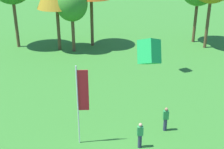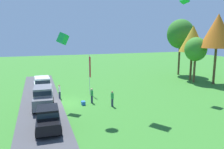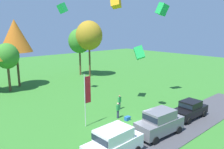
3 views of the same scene
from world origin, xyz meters
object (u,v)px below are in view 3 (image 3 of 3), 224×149
at_px(car_suv_far_end, 113,142).
at_px(person_watching_sky, 118,110).
at_px(kite_box_trailing_tail, 116,1).
at_px(tree_left_of_center, 89,36).
at_px(kite_box_near_flag, 162,9).
at_px(cooler_box, 127,118).
at_px(kite_box_low_drifter, 139,53).
at_px(tree_center_back, 79,41).
at_px(car_sedan_near_entrance, 190,109).
at_px(person_on_lawn, 119,102).
at_px(tree_far_right, 7,56).
at_px(flag_banner, 87,93).
at_px(kite_box_topmost, 62,8).
at_px(tree_far_left, 15,36).
at_px(person_beside_suv, 119,129).
at_px(car_suv_mid_row, 160,122).

height_order(car_suv_far_end, person_watching_sky, car_suv_far_end).
bearing_deg(person_watching_sky, kite_box_trailing_tail, 51.42).
distance_m(tree_left_of_center, kite_box_near_flag, 17.32).
height_order(cooler_box, kite_box_trailing_tail, kite_box_trailing_tail).
xyz_separation_m(tree_left_of_center, kite_box_low_drifter, (-10.28, -21.88, -0.76)).
bearing_deg(tree_left_of_center, tree_center_back, 107.75).
relative_size(car_sedan_near_entrance, kite_box_low_drifter, 4.26).
xyz_separation_m(person_on_lawn, kite_box_low_drifter, (-2.11, -4.72, 6.34)).
bearing_deg(car_sedan_near_entrance, tree_far_right, 115.15).
xyz_separation_m(flag_banner, kite_box_trailing_tail, (5.94, 2.46, 9.06)).
height_order(person_on_lawn, flag_banner, flag_banner).
bearing_deg(tree_far_right, car_suv_far_end, -89.99).
height_order(tree_center_back, cooler_box, tree_center_back).
xyz_separation_m(car_sedan_near_entrance, kite_box_topmost, (-5.31, 16.45, 10.95)).
xyz_separation_m(tree_far_left, kite_box_trailing_tail, (5.67, -17.24, 4.17)).
bearing_deg(tree_center_back, tree_far_right, -168.61).
bearing_deg(kite_box_trailing_tail, flag_banner, -157.49).
bearing_deg(tree_far_right, car_sedan_near_entrance, -64.85).
distance_m(person_on_lawn, flag_banner, 6.00).
relative_size(tree_left_of_center, kite_box_topmost, 9.12).
xyz_separation_m(tree_left_of_center, kite_box_near_flag, (-0.30, -16.89, 3.82)).
distance_m(car_sedan_near_entrance, tree_far_left, 27.81).
bearing_deg(cooler_box, person_on_lawn, 61.17).
xyz_separation_m(car_sedan_near_entrance, person_on_lawn, (-3.76, 6.81, -0.16)).
relative_size(person_on_lawn, kite_box_topmost, 1.44).
bearing_deg(kite_box_trailing_tail, car_suv_far_end, -133.18).
height_order(person_beside_suv, tree_left_of_center, tree_left_of_center).
bearing_deg(kite_box_near_flag, car_sedan_near_entrance, -120.07).
relative_size(car_sedan_near_entrance, person_on_lawn, 2.61).
height_order(person_beside_suv, person_watching_sky, same).
height_order(tree_center_back, kite_box_near_flag, kite_box_near_flag).
height_order(flag_banner, kite_box_low_drifter, kite_box_low_drifter).
bearing_deg(kite_box_low_drifter, tree_far_right, 103.46).
relative_size(car_suv_far_end, person_watching_sky, 2.73).
height_order(person_on_lawn, kite_box_topmost, kite_box_topmost).
bearing_deg(person_on_lawn, flag_banner, -168.07).
bearing_deg(car_sedan_near_entrance, kite_box_low_drifter, 160.34).
distance_m(person_on_lawn, tree_far_right, 18.55).
bearing_deg(car_suv_far_end, tree_far_left, 85.34).
bearing_deg(car_sedan_near_entrance, person_watching_sky, 138.40).
bearing_deg(tree_left_of_center, cooler_box, -115.95).
distance_m(person_watching_sky, tree_center_back, 23.97).
xyz_separation_m(person_watching_sky, kite_box_trailing_tail, (2.47, 3.10, 11.47)).
bearing_deg(cooler_box, flag_banner, 155.98).
bearing_deg(flag_banner, cooler_box, -24.02).
relative_size(car_suv_mid_row, kite_box_low_drifter, 4.50).
bearing_deg(kite_box_near_flag, kite_box_trailing_tail, 171.84).
bearing_deg(cooler_box, tree_center_back, 68.02).
distance_m(car_sedan_near_entrance, person_watching_sky, 7.59).
bearing_deg(car_suv_mid_row, car_suv_far_end, 179.29).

